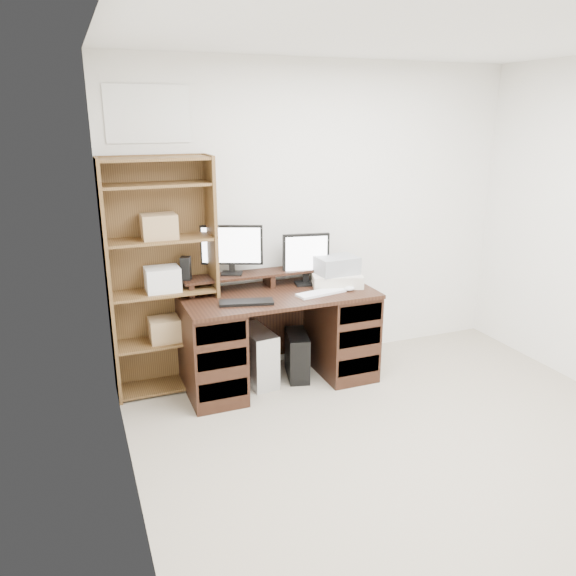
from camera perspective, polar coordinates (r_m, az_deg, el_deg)
room at (r=3.09m, az=18.60°, el=0.78°), size 3.54×4.04×2.54m
desk at (r=4.49m, az=-1.00°, el=-4.87°), size 1.50×0.70×0.75m
riser_shelf at (r=4.52m, az=-1.95°, el=1.39°), size 1.40×0.22×0.12m
monitor_wide at (r=4.41m, az=-5.78°, el=4.18°), size 0.47×0.21×0.39m
monitor_small at (r=4.53m, az=1.84°, el=3.18°), size 0.38×0.17×0.42m
speaker at (r=4.33m, az=-10.34°, el=1.99°), size 0.09×0.09×0.18m
keyboard_black at (r=4.12m, az=-4.26°, el=-1.46°), size 0.42×0.22×0.02m
keyboard_white at (r=4.34m, az=3.38°, el=-0.49°), size 0.42×0.19×0.02m
mouse at (r=4.43m, az=6.23°, el=-0.07°), size 0.11×0.09×0.04m
printer at (r=4.56m, az=4.94°, el=0.89°), size 0.46×0.40×0.10m
basket at (r=4.53m, az=4.98°, el=2.33°), size 0.33×0.25×0.14m
tower_silver at (r=4.54m, az=-3.20°, el=-6.89°), size 0.24×0.46×0.45m
tower_black at (r=4.63m, az=0.93°, el=-6.83°), size 0.25×0.40×0.38m
bookshelf at (r=4.31m, az=-12.69°, el=1.20°), size 0.80×0.30×1.80m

